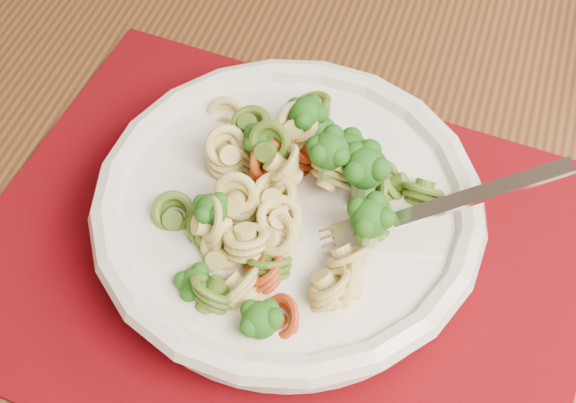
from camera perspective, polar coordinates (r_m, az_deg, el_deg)
The scene contains 5 objects.
dining_table at distance 0.66m, azimuth 0.91°, elevation -1.10°, with size 1.71×1.29×0.71m.
placemat at distance 0.54m, azimuth -0.55°, elevation -3.83°, with size 0.40×0.31×0.00m, color #60040A.
pasta_bowl at distance 0.52m, azimuth 0.00°, elevation -0.67°, with size 0.26×0.26×0.05m.
pasta_broccoli_heap at distance 0.51m, azimuth 0.00°, elevation 0.40°, with size 0.22×0.22×0.06m, color tan, non-canonical shape.
fork at distance 0.50m, azimuth 4.78°, elevation -2.28°, with size 0.19×0.02×0.01m, color silver, non-canonical shape.
Camera 1 is at (-0.62, -0.36, 1.17)m, focal length 50.00 mm.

